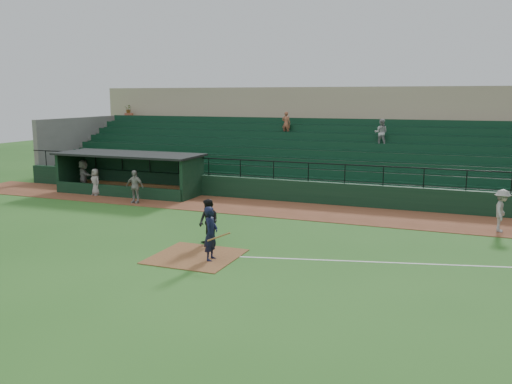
% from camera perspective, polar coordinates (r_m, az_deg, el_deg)
% --- Properties ---
extents(ground, '(90.00, 90.00, 0.00)m').
position_cam_1_polar(ground, '(20.69, -5.11, -6.09)').
color(ground, '#275A1D').
rests_on(ground, ground).
extents(warning_track, '(40.00, 4.00, 0.03)m').
position_cam_1_polar(warning_track, '(27.85, 2.26, -1.80)').
color(warning_track, brown).
rests_on(warning_track, ground).
extents(home_plate_dirt, '(3.00, 3.00, 0.03)m').
position_cam_1_polar(home_plate_dirt, '(19.83, -6.40, -6.78)').
color(home_plate_dirt, brown).
rests_on(home_plate_dirt, ground).
extents(foul_line, '(17.49, 4.44, 0.01)m').
position_cam_1_polar(foul_line, '(19.82, 17.93, -7.26)').
color(foul_line, white).
rests_on(foul_line, ground).
extents(stadium_structure, '(38.00, 13.08, 6.40)m').
position_cam_1_polar(stadium_structure, '(35.52, 6.80, 4.45)').
color(stadium_structure, black).
rests_on(stadium_structure, ground).
extents(dugout, '(8.90, 3.20, 2.42)m').
position_cam_1_polar(dugout, '(33.39, -12.82, 2.24)').
color(dugout, black).
rests_on(dugout, ground).
extents(batter_at_plate, '(1.06, 0.75, 1.95)m').
position_cam_1_polar(batter_at_plate, '(19.11, -4.78, -4.42)').
color(batter_at_plate, black).
rests_on(batter_at_plate, ground).
extents(umpire, '(1.11, 1.03, 1.82)m').
position_cam_1_polar(umpire, '(21.05, -5.03, -3.23)').
color(umpire, black).
rests_on(umpire, ground).
extents(runner, '(0.82, 1.26, 1.83)m').
position_cam_1_polar(runner, '(25.23, 24.53, -1.81)').
color(runner, gray).
rests_on(runner, warning_track).
extents(dugout_player_a, '(1.07, 0.48, 1.79)m').
position_cam_1_polar(dugout_player_a, '(29.93, -12.70, 0.56)').
color(dugout_player_a, gray).
rests_on(dugout_player_a, warning_track).
extents(dugout_player_b, '(0.90, 0.75, 1.57)m').
position_cam_1_polar(dugout_player_b, '(32.86, -16.59, 1.03)').
color(dugout_player_b, gray).
rests_on(dugout_player_b, warning_track).
extents(dugout_player_c, '(1.70, 1.55, 1.89)m').
position_cam_1_polar(dugout_player_c, '(34.77, -17.75, 1.71)').
color(dugout_player_c, '#9C9792').
rests_on(dugout_player_c, warning_track).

